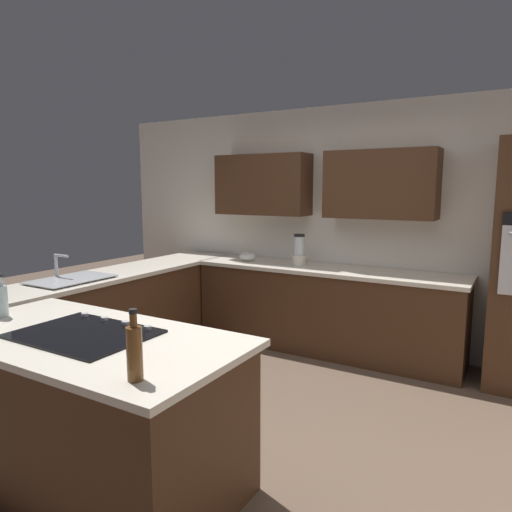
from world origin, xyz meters
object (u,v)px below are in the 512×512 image
Objects in this scene: mixing_bowl at (247,256)px; oil_bottle at (1,300)px; second_bottle at (135,351)px; cooktop at (85,333)px; sink_unit at (71,279)px; blender at (299,252)px.

mixing_bowl is 2.80m from oil_bottle.
cooktop is at bearing -23.87° from second_bottle.
second_bottle is (-1.31, 3.08, 0.08)m from mixing_bowl.
blender is (-1.43, -1.79, 0.13)m from sink_unit.
cooktop is 2.24× the size of blender.
blender is 3.15m from second_bottle.
cooktop is 2.38× the size of second_bottle.
mixing_bowl is (0.60, -2.77, 0.04)m from cooktop.
mixing_bowl is at bearing -93.22° from oil_bottle.
sink_unit is 0.92× the size of cooktop.
blender reaches higher than cooktop.
mixing_bowl is at bearing -77.71° from cooktop.
blender is 2.91m from oil_bottle.
blender is at bearing -90.97° from cooktop.
blender reaches higher than second_bottle.
mixing_bowl is 0.57× the size of second_bottle.
second_bottle is at bearing 156.13° from cooktop.
second_bottle is (-0.66, 3.08, -0.02)m from blender.
blender is 1.20× the size of oil_bottle.
oil_bottle is 0.89× the size of second_bottle.
second_bottle reaches higher than mixing_bowl.
sink_unit is 3.86× the size of mixing_bowl.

